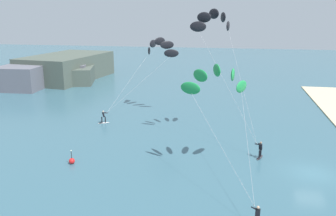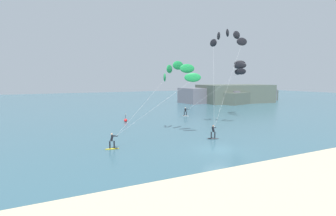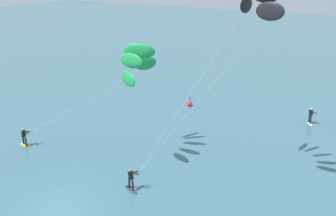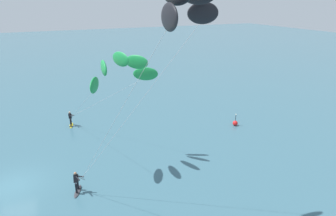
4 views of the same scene
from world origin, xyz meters
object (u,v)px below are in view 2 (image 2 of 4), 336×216
object	(u,v)px
kitesurfer_nearshore	(227,41)
kitesurfer_mid_water	(176,74)
kitesurfer_far_out	(238,69)
marker_buoy	(126,120)

from	to	relation	value
kitesurfer_nearshore	kitesurfer_mid_water	bearing A→B (deg)	-174.15
kitesurfer_mid_water	kitesurfer_far_out	size ratio (longest dim) A/B	1.12
marker_buoy	kitesurfer_nearshore	bearing A→B (deg)	-48.57
kitesurfer_mid_water	kitesurfer_far_out	distance (m)	20.81
kitesurfer_mid_water	marker_buoy	bearing A→B (deg)	99.10
kitesurfer_nearshore	kitesurfer_far_out	size ratio (longest dim) A/B	1.28
kitesurfer_nearshore	kitesurfer_mid_water	xyz separation A→B (m)	(-8.78, -0.90, -4.67)
kitesurfer_mid_water	kitesurfer_far_out	xyz separation A→B (m)	(18.50, 9.46, 1.04)
kitesurfer_mid_water	kitesurfer_nearshore	bearing A→B (deg)	5.85
kitesurfer_far_out	kitesurfer_nearshore	bearing A→B (deg)	-138.64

